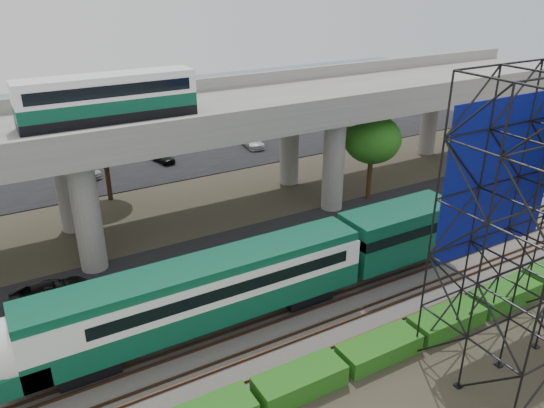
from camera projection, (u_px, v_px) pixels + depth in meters
ground at (317, 320)px, 31.26m from camera, size 140.00×140.00×0.00m
ballast_bed at (299, 301)px, 32.80m from camera, size 90.00×12.00×0.20m
service_road at (238, 245)px, 39.55m from camera, size 90.00×5.00×0.08m
parking_lot at (142, 156)px, 58.14m from camera, size 90.00×18.00×0.08m
harbor_water at (95, 113)px, 75.56m from camera, size 140.00×40.00×0.03m
rail_tracks at (299, 299)px, 32.73m from camera, size 90.00×9.52×0.16m
commuter_train at (238, 281)px, 29.78m from camera, size 29.30×3.06×4.30m
overpass at (197, 122)px, 40.33m from camera, size 80.00×12.00×12.40m
hedge_strip at (379, 348)px, 28.09m from camera, size 34.60×1.80×1.20m
trees at (146, 164)px, 39.65m from camera, size 40.94×16.94×7.69m
suv at (51, 292)px, 32.60m from camera, size 4.73×2.19×1.31m
parked_cars at (155, 150)px, 58.11m from camera, size 36.93×9.74×1.31m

